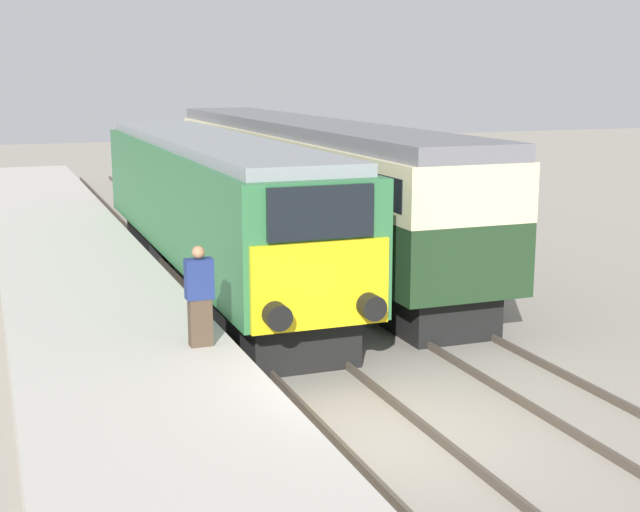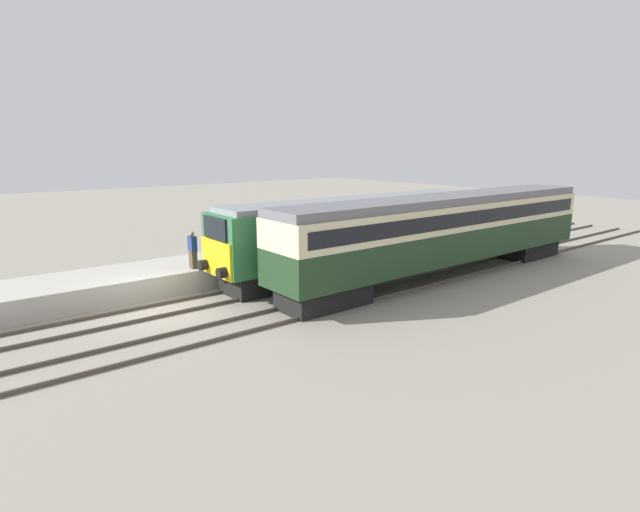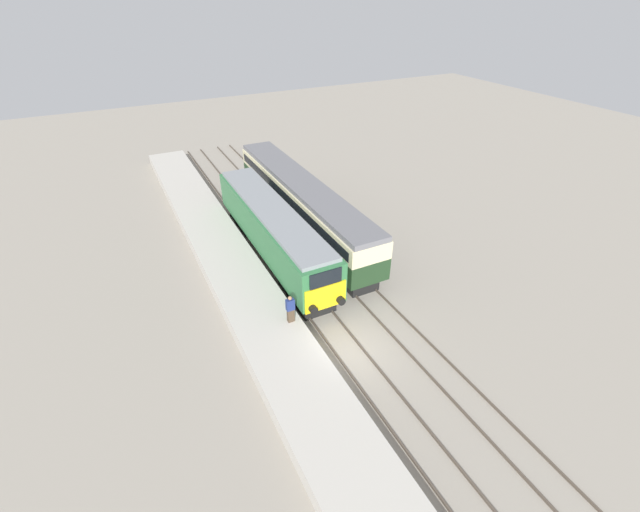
% 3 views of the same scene
% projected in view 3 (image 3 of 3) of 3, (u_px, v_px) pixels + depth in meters
% --- Properties ---
extents(ground_plane, '(120.00, 120.00, 0.00)m').
position_uv_depth(ground_plane, '(349.00, 352.00, 22.18)').
color(ground_plane, gray).
extents(platform_left, '(3.50, 50.00, 0.95)m').
position_uv_depth(platform_left, '(239.00, 280.00, 26.68)').
color(platform_left, '#B7B2A8').
rests_on(platform_left, ground_plane).
extents(rails_near_track, '(1.51, 60.00, 0.14)m').
position_uv_depth(rails_near_track, '(307.00, 297.00, 25.90)').
color(rails_near_track, '#4C4238').
rests_on(rails_near_track, ground_plane).
extents(rails_far_track, '(1.50, 60.00, 0.14)m').
position_uv_depth(rails_far_track, '(356.00, 282.00, 27.19)').
color(rails_far_track, '#4C4238').
rests_on(rails_far_track, ground_plane).
extents(locomotive, '(2.70, 15.89, 3.75)m').
position_uv_depth(locomotive, '(273.00, 229.00, 28.81)').
color(locomotive, black).
rests_on(locomotive, ground_plane).
extents(passenger_carriage, '(2.75, 19.41, 3.97)m').
position_uv_depth(passenger_carriage, '(302.00, 200.00, 31.97)').
color(passenger_carriage, black).
rests_on(passenger_carriage, ground_plane).
extents(person_on_platform, '(0.44, 0.26, 1.65)m').
position_uv_depth(person_on_platform, '(290.00, 309.00, 22.34)').
color(person_on_platform, '#473828').
rests_on(person_on_platform, platform_left).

